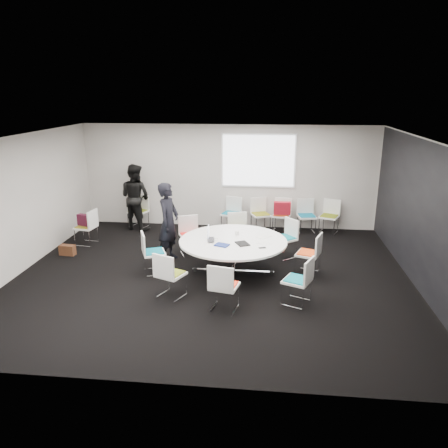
# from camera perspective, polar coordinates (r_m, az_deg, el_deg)

# --- Properties ---
(room_shell) EXTENTS (8.08, 7.08, 2.88)m
(room_shell) POSITION_cam_1_polar(r_m,az_deg,el_deg) (8.57, -0.98, 1.80)
(room_shell) COLOR black
(room_shell) RESTS_ON ground
(conference_table) EXTENTS (2.20, 2.20, 0.73)m
(conference_table) POSITION_cam_1_polar(r_m,az_deg,el_deg) (8.97, 1.19, -3.28)
(conference_table) COLOR silver
(conference_table) RESTS_ON ground
(projection_screen) EXTENTS (1.90, 0.03, 1.35)m
(projection_screen) POSITION_cam_1_polar(r_m,az_deg,el_deg) (11.81, 4.51, 8.22)
(projection_screen) COLOR white
(projection_screen) RESTS_ON room_shell
(chair_ring_a) EXTENTS (0.58, 0.59, 0.88)m
(chair_ring_a) POSITION_cam_1_polar(r_m,az_deg,el_deg) (9.19, 10.94, -4.84)
(chair_ring_a) COLOR silver
(chair_ring_a) RESTS_ON ground
(chair_ring_b) EXTENTS (0.64, 0.64, 0.88)m
(chair_ring_b) POSITION_cam_1_polar(r_m,az_deg,el_deg) (10.03, 7.89, -2.80)
(chair_ring_b) COLOR silver
(chair_ring_b) RESTS_ON ground
(chair_ring_c) EXTENTS (0.54, 0.53, 0.88)m
(chair_ring_c) POSITION_cam_1_polar(r_m,az_deg,el_deg) (10.39, 1.84, -1.93)
(chair_ring_c) COLOR silver
(chair_ring_c) RESTS_ON ground
(chair_ring_d) EXTENTS (0.60, 0.59, 0.88)m
(chair_ring_d) POSITION_cam_1_polar(r_m,az_deg,el_deg) (10.16, -4.41, -2.42)
(chair_ring_d) COLOR silver
(chair_ring_d) RESTS_ON ground
(chair_ring_e) EXTENTS (0.59, 0.60, 0.88)m
(chair_ring_e) POSITION_cam_1_polar(r_m,az_deg,el_deg) (9.21, -9.18, -4.70)
(chair_ring_e) COLOR silver
(chair_ring_e) RESTS_ON ground
(chair_ring_f) EXTENTS (0.60, 0.60, 0.88)m
(chair_ring_f) POSITION_cam_1_polar(r_m,az_deg,el_deg) (8.13, -6.98, -7.65)
(chair_ring_f) COLOR silver
(chair_ring_f) RESTS_ON ground
(chair_ring_g) EXTENTS (0.54, 0.53, 0.88)m
(chair_ring_g) POSITION_cam_1_polar(r_m,az_deg,el_deg) (7.61, 0.00, -9.29)
(chair_ring_g) COLOR silver
(chair_ring_g) RESTS_ON ground
(chair_ring_h) EXTENTS (0.60, 0.60, 0.88)m
(chair_ring_h) POSITION_cam_1_polar(r_m,az_deg,el_deg) (7.93, 9.56, -8.42)
(chair_ring_h) COLOR silver
(chair_ring_h) RESTS_ON ground
(chair_back_a) EXTENTS (0.57, 0.57, 0.88)m
(chair_back_a) POSITION_cam_1_polar(r_m,az_deg,el_deg) (11.90, 0.94, 0.57)
(chair_back_a) COLOR silver
(chair_back_a) RESTS_ON ground
(chair_back_b) EXTENTS (0.60, 0.59, 0.88)m
(chair_back_b) POSITION_cam_1_polar(r_m,az_deg,el_deg) (11.86, 4.77, 0.44)
(chair_back_b) COLOR silver
(chair_back_b) RESTS_ON ground
(chair_back_c) EXTENTS (0.53, 0.52, 0.88)m
(chair_back_c) POSITION_cam_1_polar(r_m,az_deg,el_deg) (11.87, 7.52, 0.36)
(chair_back_c) COLOR silver
(chair_back_c) RESTS_ON ground
(chair_back_d) EXTENTS (0.53, 0.52, 0.88)m
(chair_back_d) POSITION_cam_1_polar(r_m,az_deg,el_deg) (11.87, 10.69, 0.22)
(chair_back_d) COLOR silver
(chair_back_d) RESTS_ON ground
(chair_back_e) EXTENTS (0.60, 0.59, 0.88)m
(chair_back_e) POSITION_cam_1_polar(r_m,az_deg,el_deg) (11.97, 13.54, 0.17)
(chair_back_e) COLOR silver
(chair_back_e) RESTS_ON ground
(chair_spare_left) EXTENTS (0.50, 0.51, 0.88)m
(chair_spare_left) POSITION_cam_1_polar(r_m,az_deg,el_deg) (11.26, -17.46, -1.21)
(chair_spare_left) COLOR silver
(chair_spare_left) RESTS_ON ground
(chair_person_back) EXTENTS (0.59, 0.59, 0.88)m
(chair_person_back) POSITION_cam_1_polar(r_m,az_deg,el_deg) (12.35, -11.09, 0.85)
(chair_person_back) COLOR silver
(chair_person_back) RESTS_ON ground
(person_main) EXTENTS (0.53, 0.71, 1.76)m
(person_main) POSITION_cam_1_polar(r_m,az_deg,el_deg) (9.66, -7.26, 0.23)
(person_main) COLOR black
(person_main) RESTS_ON ground
(person_back) EXTENTS (1.07, 0.97, 1.79)m
(person_back) POSITION_cam_1_polar(r_m,az_deg,el_deg) (12.04, -11.51, 3.48)
(person_back) COLOR black
(person_back) RESTS_ON ground
(laptop) EXTENTS (0.26, 0.36, 0.03)m
(laptop) POSITION_cam_1_polar(r_m,az_deg,el_deg) (8.88, -1.41, -2.09)
(laptop) COLOR #333338
(laptop) RESTS_ON conference_table
(laptop_lid) EXTENTS (0.04, 0.30, 0.22)m
(laptop_lid) POSITION_cam_1_polar(r_m,az_deg,el_deg) (9.04, -2.06, -0.97)
(laptop_lid) COLOR silver
(laptop_lid) RESTS_ON conference_table
(notebook_black) EXTENTS (0.33, 0.37, 0.02)m
(notebook_black) POSITION_cam_1_polar(r_m,az_deg,el_deg) (8.68, 2.42, -2.57)
(notebook_black) COLOR black
(notebook_black) RESTS_ON conference_table
(tablet_folio) EXTENTS (0.32, 0.28, 0.03)m
(tablet_folio) POSITION_cam_1_polar(r_m,az_deg,el_deg) (8.59, -0.29, -2.75)
(tablet_folio) COLOR navy
(tablet_folio) RESTS_ON conference_table
(papers_right) EXTENTS (0.36, 0.36, 0.00)m
(papers_right) POSITION_cam_1_polar(r_m,az_deg,el_deg) (9.16, 5.20, -1.63)
(papers_right) COLOR white
(papers_right) RESTS_ON conference_table
(papers_front) EXTENTS (0.30, 0.21, 0.00)m
(papers_front) POSITION_cam_1_polar(r_m,az_deg,el_deg) (8.82, 5.19, -2.37)
(papers_front) COLOR white
(papers_front) RESTS_ON conference_table
(cup) EXTENTS (0.08, 0.08, 0.09)m
(cup) POSITION_cam_1_polar(r_m,az_deg,el_deg) (9.20, 1.68, -1.18)
(cup) COLOR white
(cup) RESTS_ON conference_table
(phone) EXTENTS (0.16, 0.12, 0.01)m
(phone) POSITION_cam_1_polar(r_m,az_deg,el_deg) (8.50, 5.03, -3.11)
(phone) COLOR black
(phone) RESTS_ON conference_table
(maroon_bag) EXTENTS (0.42, 0.27, 0.28)m
(maroon_bag) POSITION_cam_1_polar(r_m,az_deg,el_deg) (11.17, -17.69, 0.48)
(maroon_bag) COLOR #401122
(maroon_bag) RESTS_ON chair_spare_left
(brown_bag) EXTENTS (0.38, 0.20, 0.24)m
(brown_bag) POSITION_cam_1_polar(r_m,az_deg,el_deg) (10.73, -19.78, -3.22)
(brown_bag) COLOR #472716
(brown_bag) RESTS_ON ground
(red_jacket) EXTENTS (0.44, 0.16, 0.36)m
(red_jacket) POSITION_cam_1_polar(r_m,az_deg,el_deg) (11.53, 7.61, 2.07)
(red_jacket) COLOR #A51424
(red_jacket) RESTS_ON chair_back_c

